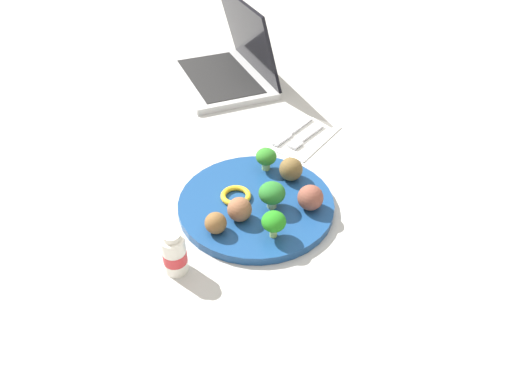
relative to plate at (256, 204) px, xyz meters
name	(u,v)px	position (x,y,z in m)	size (l,w,h in m)	color
ground_plane	(256,207)	(0.00, 0.00, -0.01)	(4.00, 4.00, 0.00)	#B2B2AD
plate	(256,204)	(0.00, 0.00, 0.00)	(0.28, 0.28, 0.02)	navy
broccoli_floret_center	(274,222)	(0.06, 0.07, 0.04)	(0.04, 0.04, 0.05)	#A5CA6A
broccoli_floret_front_left	(272,193)	(0.00, 0.03, 0.04)	(0.05, 0.05, 0.05)	#91B783
broccoli_floret_near_rim	(266,157)	(-0.09, -0.03, 0.04)	(0.04, 0.04, 0.05)	#8FC475
meatball_mid_right	(291,169)	(-0.09, 0.02, 0.03)	(0.04, 0.04, 0.04)	brown
meatball_front_right	(310,198)	(-0.03, 0.09, 0.03)	(0.05, 0.05, 0.05)	brown
meatball_back_right	(216,223)	(0.10, -0.02, 0.03)	(0.04, 0.04, 0.04)	brown
meatball_near_rim	(238,209)	(0.05, 0.00, 0.03)	(0.04, 0.04, 0.04)	brown
pepper_ring_back_right	(236,196)	(0.01, -0.04, 0.01)	(0.06, 0.06, 0.01)	yellow
napkin	(300,135)	(-0.26, -0.04, -0.01)	(0.17, 0.12, 0.01)	white
fork	(305,137)	(-0.25, -0.02, 0.00)	(0.12, 0.04, 0.01)	silver
knife	(291,132)	(-0.25, -0.06, 0.00)	(0.15, 0.04, 0.01)	silver
yogurt_bottle	(175,254)	(0.19, -0.03, 0.03)	(0.04, 0.04, 0.08)	white
laptop	(228,66)	(-0.42, -0.33, 0.03)	(0.37, 0.39, 0.21)	#BABABA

